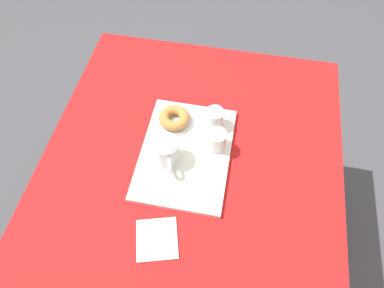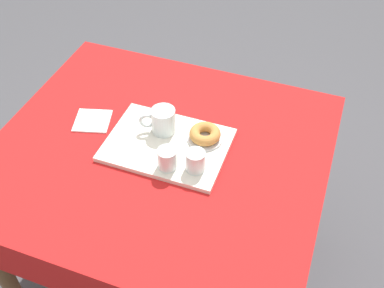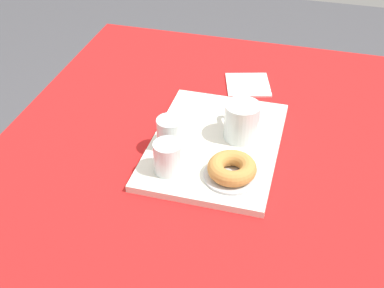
% 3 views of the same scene
% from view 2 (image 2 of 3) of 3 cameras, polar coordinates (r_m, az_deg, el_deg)
% --- Properties ---
extents(ground_plane, '(6.00, 6.00, 0.00)m').
position_cam_2_polar(ground_plane, '(2.24, -3.13, -14.52)').
color(ground_plane, '#47474C').
extents(dining_table, '(1.16, 1.03, 0.77)m').
position_cam_2_polar(dining_table, '(1.70, -4.02, -2.97)').
color(dining_table, red).
rests_on(dining_table, ground).
extents(serving_tray, '(0.42, 0.31, 0.02)m').
position_cam_2_polar(serving_tray, '(1.63, -3.08, -0.10)').
color(serving_tray, silver).
rests_on(serving_tray, dining_table).
extents(tea_mug_left, '(0.13, 0.09, 0.09)m').
position_cam_2_polar(tea_mug_left, '(1.64, -3.61, 2.82)').
color(tea_mug_left, silver).
rests_on(tea_mug_left, serving_tray).
extents(water_glass_near, '(0.06, 0.06, 0.08)m').
position_cam_2_polar(water_glass_near, '(1.52, -3.07, -1.93)').
color(water_glass_near, silver).
rests_on(water_glass_near, serving_tray).
extents(water_glass_far, '(0.06, 0.06, 0.08)m').
position_cam_2_polar(water_glass_far, '(1.51, 0.43, -2.19)').
color(water_glass_far, silver).
rests_on(water_glass_far, serving_tray).
extents(donut_plate_left, '(0.13, 0.13, 0.01)m').
position_cam_2_polar(donut_plate_left, '(1.63, 1.60, 0.71)').
color(donut_plate_left, silver).
rests_on(donut_plate_left, serving_tray).
extents(sugar_donut_left, '(0.11, 0.11, 0.04)m').
position_cam_2_polar(sugar_donut_left, '(1.62, 1.62, 1.26)').
color(sugar_donut_left, '#BC7F3D').
rests_on(sugar_donut_left, donut_plate_left).
extents(paper_napkin, '(0.16, 0.15, 0.01)m').
position_cam_2_polar(paper_napkin, '(1.76, -12.17, 2.82)').
color(paper_napkin, white).
rests_on(paper_napkin, dining_table).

